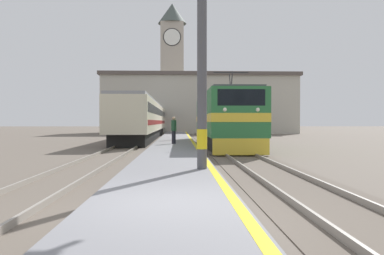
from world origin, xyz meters
name	(u,v)px	position (x,y,z in m)	size (l,w,h in m)	color
ground_plane	(176,139)	(0.00, 30.00, 0.00)	(200.00, 200.00, 0.00)	#60564C
platform	(176,140)	(0.00, 25.00, 0.14)	(2.83, 140.00, 0.29)	slate
rail_track_near	(214,141)	(3.28, 25.00, 0.03)	(2.84, 140.00, 0.16)	#60564C
rail_track_far	(139,142)	(-3.12, 25.00, 0.03)	(2.84, 140.00, 0.16)	#60564C
locomotive_train	(223,120)	(3.28, 18.47, 1.85)	(2.92, 14.60, 4.58)	black
passenger_train	(152,120)	(-3.12, 41.58, 1.96)	(2.92, 50.46, 3.61)	black
catenary_mast	(204,37)	(1.03, 4.62, 4.25)	(2.63, 0.31, 8.05)	#4C4C51
person_on_platform	(174,128)	(-0.11, 22.30, 1.18)	(0.34, 0.34, 1.71)	#23232D
second_waiting_passenger	(174,129)	(-0.06, 17.55, 1.21)	(0.34, 0.34, 1.75)	#23232D
clock_tower	(172,63)	(-0.89, 62.28, 12.52)	(5.17, 5.17, 23.40)	#ADA393
station_building	(199,104)	(3.34, 49.57, 4.35)	(28.29, 10.07, 8.66)	#B7B2A3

